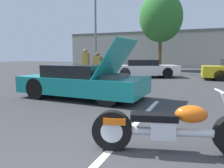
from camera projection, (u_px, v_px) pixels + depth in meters
parking_stripe_foreground at (130, 129)px, 4.28m from camera, size 0.12×5.70×0.01m
far_building at (192, 48)px, 27.09m from camera, size 32.00×4.20×4.40m
light_pole at (96, 18)px, 18.78m from camera, size 1.21×0.28×8.54m
tree_background at (161, 17)px, 20.48m from camera, size 4.02×4.02×7.29m
motorcycle at (171, 128)px, 3.23m from camera, size 2.35×0.90×0.94m
show_car_hood_open at (84, 81)px, 7.41m from camera, size 4.27×2.09×1.95m
parked_car_left_row at (143, 69)px, 14.46m from camera, size 4.69×3.45×1.15m
spectator_near_motorcycle at (98, 66)px, 10.77m from camera, size 0.52×0.21×1.59m
spectator_midground at (86, 61)px, 12.73m from camera, size 0.52×0.24×1.81m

